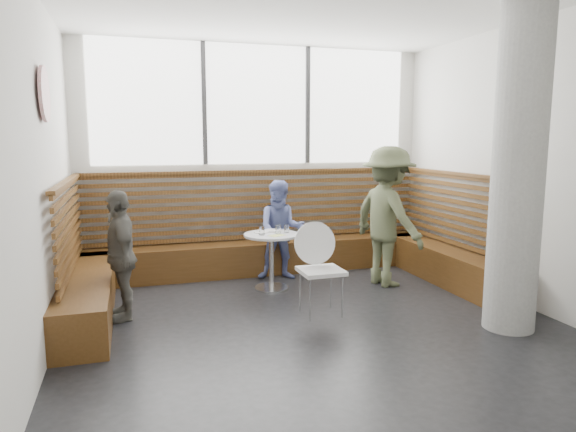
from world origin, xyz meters
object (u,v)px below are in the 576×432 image
object	(u,v)px
child_left	(120,255)
cafe_table	(271,250)
concrete_column	(518,170)
adult_man	(388,216)
child_back	(281,230)
cafe_chair	(319,260)

from	to	relation	value
child_left	cafe_table	bearing A→B (deg)	98.99
concrete_column	adult_man	xyz separation A→B (m)	(-0.44, 1.77, -0.70)
adult_man	child_back	xyz separation A→B (m)	(-1.24, 0.67, -0.23)
concrete_column	child_left	size ratio (longest dim) A/B	2.32
concrete_column	cafe_chair	size ratio (longest dim) A/B	3.22
adult_man	child_back	bearing A→B (deg)	48.29
concrete_column	cafe_table	distance (m)	3.00
cafe_chair	concrete_column	bearing A→B (deg)	-31.58
adult_man	child_left	world-z (taller)	adult_man
cafe_chair	child_left	xyz separation A→B (m)	(-2.06, 0.44, 0.10)
concrete_column	adult_man	world-z (taller)	concrete_column
child_left	cafe_chair	bearing A→B (deg)	69.45
concrete_column	cafe_table	size ratio (longest dim) A/B	4.47
child_back	cafe_table	bearing A→B (deg)	-107.41
child_back	concrete_column	bearing A→B (deg)	-41.89
concrete_column	cafe_chair	world-z (taller)	concrete_column
cafe_chair	adult_man	world-z (taller)	adult_man
cafe_chair	child_left	size ratio (longest dim) A/B	0.72
cafe_table	cafe_chair	xyz separation A→B (m)	(0.26, -1.01, 0.07)
cafe_chair	adult_man	size ratio (longest dim) A/B	0.55
cafe_chair	child_left	distance (m)	2.11
cafe_table	adult_man	size ratio (longest dim) A/B	0.40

